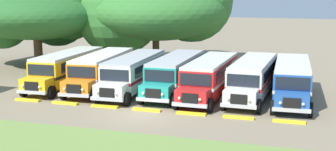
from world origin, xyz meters
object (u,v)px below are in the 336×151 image
at_px(parked_bus_slot_4, 210,76).
at_px(broad_shade_tree, 156,8).
at_px(parked_bus_slot_2, 134,72).
at_px(secondary_tree, 42,14).
at_px(parked_bus_slot_1, 102,69).
at_px(parked_bus_slot_3, 176,72).
at_px(parked_bus_slot_6, 292,79).
at_px(parked_bus_slot_0, 68,67).
at_px(parked_bus_slot_5, 253,76).

xyz_separation_m(parked_bus_slot_4, broad_shade_tree, (-8.97, 13.11, 4.54)).
bearing_deg(parked_bus_slot_2, secondary_tree, -126.07).
xyz_separation_m(parked_bus_slot_1, parked_bus_slot_3, (6.33, 0.38, 0.00)).
distance_m(parked_bus_slot_3, parked_bus_slot_6, 9.08).
bearing_deg(parked_bus_slot_6, secondary_tree, -111.00).
relative_size(parked_bus_slot_4, parked_bus_slot_6, 1.00).
relative_size(parked_bus_slot_3, parked_bus_slot_6, 1.00).
bearing_deg(parked_bus_slot_3, parked_bus_slot_4, 77.05).
bearing_deg(parked_bus_slot_2, broad_shade_tree, -170.94).
bearing_deg(parked_bus_slot_0, parked_bus_slot_5, 89.74).
xyz_separation_m(parked_bus_slot_0, parked_bus_slot_4, (12.53, -0.20, 0.00)).
bearing_deg(broad_shade_tree, parked_bus_slot_1, -91.48).
distance_m(parked_bus_slot_4, parked_bus_slot_5, 3.27).
relative_size(parked_bus_slot_0, parked_bus_slot_1, 0.99).
bearing_deg(secondary_tree, parked_bus_slot_1, -38.84).
bearing_deg(parked_bus_slot_5, parked_bus_slot_0, -86.49).
distance_m(parked_bus_slot_0, secondary_tree, 13.17).
bearing_deg(parked_bus_slot_1, parked_bus_slot_2, 78.18).
bearing_deg(parked_bus_slot_0, parked_bus_slot_6, 89.42).
relative_size(parked_bus_slot_0, secondary_tree, 0.72).
distance_m(parked_bus_slot_6, broad_shade_tree, 20.05).
relative_size(parked_bus_slot_4, parked_bus_slot_5, 1.00).
xyz_separation_m(parked_bus_slot_1, parked_bus_slot_5, (12.49, 0.44, 0.00)).
bearing_deg(parked_bus_slot_0, parked_bus_slot_4, 86.96).
height_order(parked_bus_slot_2, parked_bus_slot_4, same).
distance_m(parked_bus_slot_0, parked_bus_slot_3, 9.57).
bearing_deg(parked_bus_slot_3, parked_bus_slot_6, 89.66).
distance_m(parked_bus_slot_1, parked_bus_slot_5, 12.50).
xyz_separation_m(parked_bus_slot_3, parked_bus_slot_5, (6.16, 0.07, 0.00)).
relative_size(parked_bus_slot_3, parked_bus_slot_4, 1.00).
distance_m(parked_bus_slot_0, parked_bus_slot_4, 12.53).
bearing_deg(parked_bus_slot_3, parked_bus_slot_0, -88.07).
xyz_separation_m(parked_bus_slot_3, secondary_tree, (-17.91, 8.95, 3.94)).
relative_size(parked_bus_slot_4, secondary_tree, 0.71).
bearing_deg(secondary_tree, parked_bus_slot_4, -24.68).
height_order(parked_bus_slot_0, parked_bus_slot_6, same).
bearing_deg(parked_bus_slot_4, parked_bus_slot_3, -101.31).
xyz_separation_m(parked_bus_slot_2, parked_bus_slot_5, (9.47, 0.83, 0.00)).
xyz_separation_m(parked_bus_slot_3, parked_bus_slot_6, (9.08, 0.06, 0.00)).
relative_size(parked_bus_slot_2, parked_bus_slot_3, 1.00).
bearing_deg(parked_bus_slot_5, secondary_tree, -108.60).
distance_m(parked_bus_slot_2, secondary_tree, 17.98).
bearing_deg(broad_shade_tree, parked_bus_slot_5, -45.56).
height_order(parked_bus_slot_1, parked_bus_slot_3, same).
bearing_deg(secondary_tree, parked_bus_slot_2, -33.61).
relative_size(parked_bus_slot_2, parked_bus_slot_6, 1.00).
height_order(parked_bus_slot_2, broad_shade_tree, broad_shade_tree).
bearing_deg(parked_bus_slot_0, parked_bus_slot_3, 90.53).
bearing_deg(parked_bus_slot_4, secondary_tree, -113.76).
height_order(parked_bus_slot_1, secondary_tree, secondary_tree).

